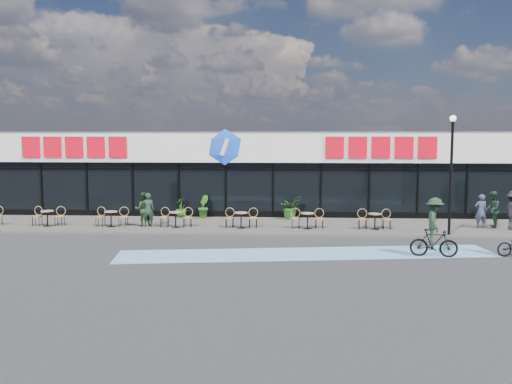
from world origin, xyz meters
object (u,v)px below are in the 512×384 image
(potted_plant_right, at_px, (290,207))
(cyclist_a, at_px, (434,230))
(patron_right, at_px, (143,209))
(pedestrian_a, at_px, (492,209))
(potted_plant_mid, at_px, (203,206))
(patron_left, at_px, (148,210))
(pedestrian_c, at_px, (481,211))
(potted_plant_left, at_px, (181,207))
(lamp_post, at_px, (451,164))

(potted_plant_right, height_order, cyclist_a, cyclist_a)
(patron_right, xyz_separation_m, pedestrian_a, (16.40, 0.49, 0.05))
(potted_plant_mid, bearing_deg, pedestrian_a, -9.37)
(patron_right, relative_size, cyclist_a, 0.75)
(pedestrian_a, bearing_deg, patron_left, -69.33)
(potted_plant_right, xyz_separation_m, patron_right, (-6.99, -2.71, 0.21))
(patron_left, height_order, pedestrian_c, patron_left)
(potted_plant_right, relative_size, pedestrian_c, 0.75)
(potted_plant_left, relative_size, pedestrian_c, 0.65)
(lamp_post, height_order, potted_plant_right, lamp_post)
(pedestrian_c, bearing_deg, potted_plant_mid, -15.40)
(patron_right, distance_m, pedestrian_a, 16.41)
(patron_left, xyz_separation_m, pedestrian_a, (16.12, 0.63, 0.06))
(potted_plant_right, bearing_deg, potted_plant_mid, 178.94)
(lamp_post, distance_m, cyclist_a, 4.89)
(lamp_post, bearing_deg, potted_plant_left, 160.92)
(potted_plant_left, height_order, potted_plant_right, potted_plant_right)
(potted_plant_right, bearing_deg, pedestrian_c, -15.20)
(patron_right, distance_m, pedestrian_c, 15.82)
(pedestrian_c, bearing_deg, potted_plant_left, -14.91)
(pedestrian_a, bearing_deg, potted_plant_mid, -80.96)
(potted_plant_left, height_order, pedestrian_a, pedestrian_a)
(potted_plant_mid, relative_size, patron_left, 0.74)
(potted_plant_mid, relative_size, pedestrian_a, 0.69)
(potted_plant_left, height_order, patron_left, patron_left)
(potted_plant_left, distance_m, cyclist_a, 13.77)
(pedestrian_c, bearing_deg, patron_left, -3.20)
(patron_left, bearing_deg, pedestrian_a, 169.88)
(patron_right, bearing_deg, potted_plant_mid, -146.86)
(lamp_post, height_order, patron_right, lamp_post)
(lamp_post, distance_m, patron_left, 13.84)
(patron_right, xyz_separation_m, cyclist_a, (12.16, -5.51, 0.08))
(lamp_post, bearing_deg, patron_right, 173.90)
(potted_plant_mid, relative_size, patron_right, 0.74)
(patron_left, relative_size, patron_right, 0.99)
(potted_plant_mid, height_order, patron_left, patron_left)
(patron_left, xyz_separation_m, cyclist_a, (11.88, -5.37, 0.08))
(potted_plant_left, xyz_separation_m, pedestrian_a, (15.15, -2.40, 0.34))
(pedestrian_c, height_order, cyclist_a, cyclist_a)
(potted_plant_mid, distance_m, potted_plant_right, 4.56)
(potted_plant_left, distance_m, potted_plant_mid, 1.19)
(patron_right, bearing_deg, potted_plant_left, -129.22)
(patron_left, bearing_deg, potted_plant_mid, -138.68)
(pedestrian_c, relative_size, cyclist_a, 0.74)
(potted_plant_right, relative_size, patron_left, 0.75)
(patron_left, relative_size, pedestrian_c, 1.01)
(potted_plant_mid, relative_size, cyclist_a, 0.55)
(lamp_post, xyz_separation_m, pedestrian_a, (2.53, 1.97, -2.20))
(lamp_post, bearing_deg, patron_left, 174.40)
(potted_plant_left, bearing_deg, cyclist_a, -37.59)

